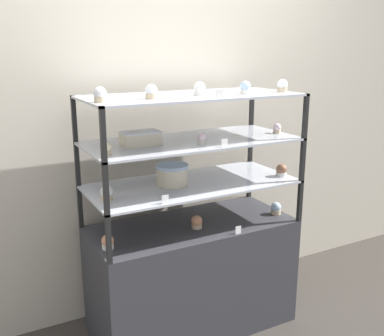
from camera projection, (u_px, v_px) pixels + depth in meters
The scene contains 25 objects.
ground_plane at pixel (192, 324), 2.83m from camera, with size 20.00×20.00×0.00m, color #38332D.
back_wall at pixel (161, 110), 2.85m from camera, with size 8.00×0.05×2.60m.
display_base at pixel (192, 275), 2.75m from camera, with size 1.21×0.55×0.68m.
display_riser_lower at pixel (192, 185), 2.60m from camera, with size 1.21×0.55×0.25m.
display_riser_middle at pixel (192, 142), 2.53m from camera, with size 1.21×0.55×0.25m.
display_riser_upper at pixel (192, 97), 2.47m from camera, with size 1.21×0.55×0.25m.
layer_cake_centerpiece at pixel (172, 175), 2.54m from camera, with size 0.18×0.18×0.12m.
sheet_cake_frosted at pixel (141, 138), 2.38m from camera, with size 0.21×0.13×0.07m.
cupcake_0 at pixel (108, 242), 2.32m from camera, with size 0.06×0.06×0.08m.
cupcake_1 at pixel (197, 222), 2.59m from camera, with size 0.06×0.06×0.08m.
cupcake_2 at pixel (276, 208), 2.81m from camera, with size 0.06×0.06×0.08m.
price_tag_0 at pixel (238, 230), 2.51m from camera, with size 0.04×0.00×0.04m.
cupcake_3 at pixel (107, 193), 2.30m from camera, with size 0.07×0.07×0.08m.
cupcake_4 at pixel (281, 170), 2.72m from camera, with size 0.07×0.07×0.08m.
price_tag_1 at pixel (165, 199), 2.24m from camera, with size 0.04×0.00×0.04m.
cupcake_5 at pixel (107, 149), 2.17m from camera, with size 0.05×0.05×0.06m.
cupcake_6 at pixel (202, 139), 2.41m from camera, with size 0.05×0.05×0.06m.
cupcake_7 at pixel (277, 128), 2.72m from camera, with size 0.05×0.05×0.06m.
price_tag_2 at pixel (224, 143), 2.33m from camera, with size 0.04×0.00×0.04m.
cupcake_8 at pixel (100, 95), 2.10m from camera, with size 0.06×0.06×0.07m.
cupcake_9 at pixel (151, 92), 2.25m from camera, with size 0.06×0.06×0.07m.
cupcake_10 at pixel (200, 89), 2.41m from camera, with size 0.06×0.06×0.07m.
cupcake_11 at pixel (245, 88), 2.47m from camera, with size 0.06×0.06×0.07m.
cupcake_12 at pixel (282, 86), 2.60m from camera, with size 0.06×0.06×0.07m.
price_tag_3 at pixel (219, 94), 2.25m from camera, with size 0.04×0.00×0.04m.
Camera 1 is at (-1.17, -2.19, 1.68)m, focal length 42.00 mm.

